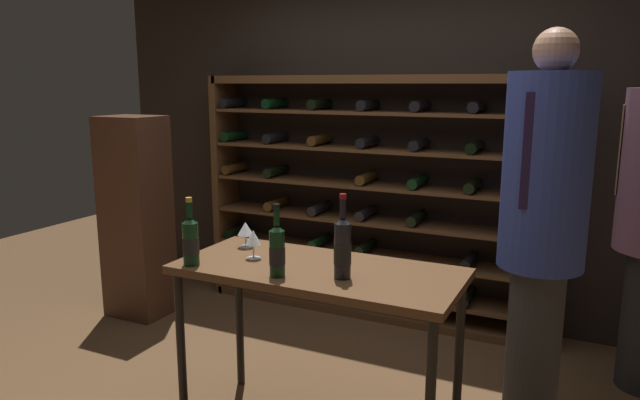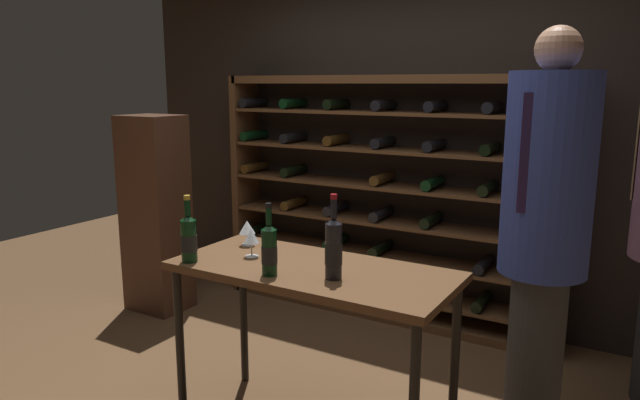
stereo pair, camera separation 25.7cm
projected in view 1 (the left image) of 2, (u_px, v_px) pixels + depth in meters
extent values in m
cube|color=black|center=(394.00, 120.00, 4.42)|extent=(4.92, 0.10, 2.97)
cube|color=brown|center=(226.00, 185.00, 4.96)|extent=(0.06, 0.32, 1.82)
cube|color=brown|center=(547.00, 214.00, 3.86)|extent=(0.06, 0.32, 1.82)
cube|color=brown|center=(369.00, 79.00, 4.24)|extent=(2.56, 0.32, 0.06)
cube|color=brown|center=(365.00, 308.00, 4.58)|extent=(2.56, 0.32, 0.06)
cube|color=brown|center=(365.00, 287.00, 4.55)|extent=(2.48, 0.32, 0.02)
cylinder|color=black|center=(238.00, 261.00, 5.04)|extent=(0.08, 0.30, 0.08)
cylinder|color=black|center=(278.00, 267.00, 4.87)|extent=(0.08, 0.30, 0.08)
cylinder|color=black|center=(320.00, 274.00, 4.70)|extent=(0.08, 0.30, 0.08)
cylinder|color=black|center=(365.00, 281.00, 4.54)|extent=(0.08, 0.30, 0.08)
cylinder|color=black|center=(467.00, 296.00, 4.20)|extent=(0.08, 0.30, 0.08)
cylinder|color=black|center=(525.00, 305.00, 4.03)|extent=(0.08, 0.30, 0.08)
cube|color=brown|center=(366.00, 254.00, 4.49)|extent=(2.48, 0.32, 0.02)
cylinder|color=black|center=(237.00, 231.00, 4.99)|extent=(0.08, 0.30, 0.08)
cylinder|color=black|center=(320.00, 241.00, 4.65)|extent=(0.08, 0.30, 0.08)
cylinder|color=black|center=(366.00, 247.00, 4.48)|extent=(0.08, 0.30, 0.08)
cylinder|color=black|center=(469.00, 260.00, 4.15)|extent=(0.08, 0.30, 0.08)
cube|color=brown|center=(366.00, 220.00, 4.44)|extent=(2.48, 0.32, 0.02)
cylinder|color=#4C3314|center=(277.00, 204.00, 4.77)|extent=(0.08, 0.30, 0.08)
cylinder|color=black|center=(320.00, 208.00, 4.60)|extent=(0.08, 0.30, 0.08)
cylinder|color=black|center=(366.00, 213.00, 4.43)|extent=(0.08, 0.30, 0.08)
cylinder|color=black|center=(417.00, 218.00, 4.26)|extent=(0.08, 0.30, 0.08)
cube|color=brown|center=(367.00, 185.00, 4.39)|extent=(2.48, 0.32, 0.02)
cylinder|color=#4C3314|center=(235.00, 168.00, 4.88)|extent=(0.08, 0.30, 0.08)
cylinder|color=black|center=(276.00, 171.00, 4.71)|extent=(0.08, 0.30, 0.08)
cylinder|color=#4C3314|center=(367.00, 178.00, 4.38)|extent=(0.08, 0.30, 0.08)
cylinder|color=black|center=(418.00, 182.00, 4.21)|extent=(0.08, 0.30, 0.08)
cylinder|color=black|center=(473.00, 186.00, 4.04)|extent=(0.08, 0.30, 0.08)
cylinder|color=black|center=(533.00, 190.00, 3.87)|extent=(0.08, 0.30, 0.08)
cube|color=brown|center=(368.00, 149.00, 4.34)|extent=(2.48, 0.32, 0.02)
cylinder|color=black|center=(234.00, 136.00, 4.83)|extent=(0.08, 0.30, 0.08)
cylinder|color=black|center=(276.00, 138.00, 4.66)|extent=(0.08, 0.30, 0.08)
cylinder|color=#4C3314|center=(320.00, 140.00, 4.49)|extent=(0.08, 0.30, 0.08)
cylinder|color=black|center=(368.00, 142.00, 4.32)|extent=(0.08, 0.30, 0.08)
cylinder|color=black|center=(419.00, 144.00, 4.16)|extent=(0.08, 0.30, 0.08)
cylinder|color=black|center=(475.00, 147.00, 3.99)|extent=(0.08, 0.30, 0.08)
cylinder|color=black|center=(536.00, 150.00, 3.82)|extent=(0.08, 0.30, 0.08)
cube|color=brown|center=(368.00, 113.00, 4.28)|extent=(2.48, 0.32, 0.02)
cylinder|color=black|center=(234.00, 103.00, 4.78)|extent=(0.08, 0.30, 0.08)
cylinder|color=black|center=(275.00, 103.00, 4.61)|extent=(0.08, 0.30, 0.08)
cylinder|color=black|center=(320.00, 104.00, 4.44)|extent=(0.08, 0.30, 0.08)
cylinder|color=black|center=(368.00, 105.00, 4.27)|extent=(0.08, 0.30, 0.08)
cylinder|color=black|center=(420.00, 106.00, 4.10)|extent=(0.08, 0.30, 0.08)
cylinder|color=black|center=(477.00, 107.00, 3.93)|extent=(0.08, 0.30, 0.08)
cube|color=brown|center=(318.00, 271.00, 2.82)|extent=(1.38, 0.63, 0.04)
cylinder|color=black|center=(181.00, 353.00, 2.94)|extent=(0.04, 0.04, 0.85)
cylinder|color=black|center=(239.00, 316.00, 3.41)|extent=(0.04, 0.04, 0.85)
cylinder|color=black|center=(459.00, 361.00, 2.86)|extent=(0.04, 0.04, 0.85)
cylinder|color=#313131|center=(533.00, 348.00, 2.97)|extent=(0.27, 0.27, 0.87)
cylinder|color=#2D3D8C|center=(546.00, 172.00, 2.80)|extent=(0.41, 0.41, 0.94)
sphere|color=#AD7A5B|center=(556.00, 50.00, 2.68)|extent=(0.21, 0.21, 0.21)
cube|color=#26193F|center=(528.00, 152.00, 2.63)|extent=(0.05, 0.02, 0.53)
cube|color=olive|center=(620.00, 150.00, 3.26)|extent=(0.01, 0.05, 0.51)
cube|color=#4C2D1E|center=(136.00, 217.00, 4.42)|extent=(0.44, 0.36, 1.53)
cylinder|color=black|center=(191.00, 244.00, 2.83)|extent=(0.08, 0.08, 0.21)
cone|color=black|center=(190.00, 220.00, 2.80)|extent=(0.08, 0.08, 0.03)
cylinder|color=black|center=(189.00, 210.00, 2.79)|extent=(0.03, 0.03, 0.08)
cylinder|color=#B7932D|center=(189.00, 200.00, 2.78)|extent=(0.03, 0.03, 0.02)
cylinder|color=black|center=(191.00, 246.00, 2.83)|extent=(0.08, 0.08, 0.08)
cylinder|color=black|center=(343.00, 251.00, 2.63)|extent=(0.08, 0.08, 0.26)
cone|color=black|center=(343.00, 221.00, 2.60)|extent=(0.08, 0.08, 0.03)
cylinder|color=black|center=(343.00, 208.00, 2.59)|extent=(0.03, 0.03, 0.09)
cylinder|color=maroon|center=(343.00, 196.00, 2.58)|extent=(0.03, 0.03, 0.02)
cylinder|color=black|center=(342.00, 254.00, 2.63)|extent=(0.08, 0.08, 0.10)
cylinder|color=black|center=(277.00, 254.00, 2.66)|extent=(0.07, 0.07, 0.22)
cone|color=black|center=(277.00, 228.00, 2.64)|extent=(0.07, 0.07, 0.03)
cylinder|color=black|center=(277.00, 217.00, 2.63)|extent=(0.03, 0.03, 0.08)
cylinder|color=black|center=(276.00, 206.00, 2.62)|extent=(0.03, 0.03, 0.02)
cylinder|color=black|center=(277.00, 256.00, 2.66)|extent=(0.07, 0.07, 0.08)
cylinder|color=silver|center=(246.00, 247.00, 3.15)|extent=(0.07, 0.07, 0.00)
cylinder|color=silver|center=(246.00, 241.00, 3.15)|extent=(0.01, 0.01, 0.06)
cone|color=silver|center=(245.00, 229.00, 3.13)|extent=(0.09, 0.09, 0.07)
cylinder|color=#590A14|center=(246.00, 231.00, 3.14)|extent=(0.05, 0.05, 0.02)
cylinder|color=silver|center=(254.00, 258.00, 2.95)|extent=(0.07, 0.07, 0.00)
cylinder|color=silver|center=(254.00, 251.00, 2.94)|extent=(0.01, 0.01, 0.07)
cone|color=silver|center=(253.00, 237.00, 2.93)|extent=(0.08, 0.08, 0.07)
cylinder|color=#590A14|center=(253.00, 240.00, 2.93)|extent=(0.04, 0.04, 0.03)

